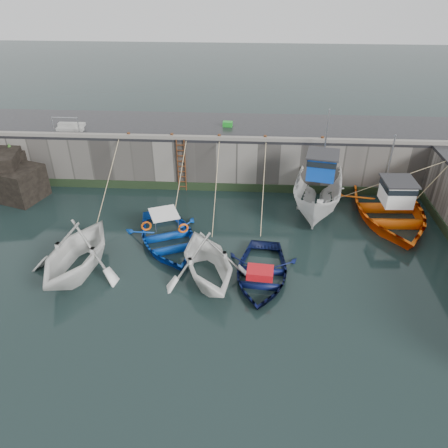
# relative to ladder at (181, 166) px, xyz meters

# --- Properties ---
(ground) EXTENTS (120.00, 120.00, 0.00)m
(ground) POSITION_rel_ladder_xyz_m (2.00, -9.91, -1.59)
(ground) COLOR black
(ground) RESTS_ON ground
(quay_back) EXTENTS (30.00, 5.00, 3.00)m
(quay_back) POSITION_rel_ladder_xyz_m (2.00, 2.59, -0.09)
(quay_back) COLOR slate
(quay_back) RESTS_ON ground
(road_back) EXTENTS (30.00, 5.00, 0.16)m
(road_back) POSITION_rel_ladder_xyz_m (2.00, 2.59, 1.49)
(road_back) COLOR black
(road_back) RESTS_ON quay_back
(kerb_back) EXTENTS (30.00, 0.30, 0.20)m
(kerb_back) POSITION_rel_ladder_xyz_m (2.00, 0.24, 1.67)
(kerb_back) COLOR slate
(kerb_back) RESTS_ON road_back
(algae_back) EXTENTS (30.00, 0.08, 0.50)m
(algae_back) POSITION_rel_ladder_xyz_m (2.00, 0.05, -1.34)
(algae_back) COLOR black
(algae_back) RESTS_ON ground
(ladder) EXTENTS (0.51, 0.08, 3.20)m
(ladder) POSITION_rel_ladder_xyz_m (0.00, 0.00, 0.00)
(ladder) COLOR #3F1E0F
(ladder) RESTS_ON ground
(boat_near_white) EXTENTS (5.22, 5.80, 2.71)m
(boat_near_white) POSITION_rel_ladder_xyz_m (-3.58, -8.00, -1.59)
(boat_near_white) COLOR white
(boat_near_white) RESTS_ON ground
(boat_near_white_rope) EXTENTS (0.04, 6.16, 3.10)m
(boat_near_white_rope) POSITION_rel_ladder_xyz_m (-3.58, -2.71, -1.59)
(boat_near_white_rope) COLOR tan
(boat_near_white_rope) RESTS_ON ground
(boat_near_blue) EXTENTS (5.60, 6.45, 1.12)m
(boat_near_blue) POSITION_rel_ladder_xyz_m (0.05, -5.60, -1.59)
(boat_near_blue) COLOR #0B3FAD
(boat_near_blue) RESTS_ON ground
(boat_near_blue_rope) EXTENTS (0.04, 4.12, 3.10)m
(boat_near_blue_rope) POSITION_rel_ladder_xyz_m (0.05, -1.51, -1.59)
(boat_near_blue_rope) COLOR tan
(boat_near_blue_rope) RESTS_ON ground
(boat_near_blacktrim) EXTENTS (5.50, 5.87, 2.49)m
(boat_near_blacktrim) POSITION_rel_ladder_xyz_m (2.25, -8.21, -1.59)
(boat_near_blacktrim) COLOR white
(boat_near_blacktrim) RESTS_ON ground
(boat_near_blacktrim_rope) EXTENTS (0.04, 6.36, 3.10)m
(boat_near_blacktrim_rope) POSITION_rel_ladder_xyz_m (2.25, -2.81, -1.59)
(boat_near_blacktrim_rope) COLOR tan
(boat_near_blacktrim_rope) RESTS_ON ground
(boat_near_navy) EXTENTS (3.83, 5.06, 0.99)m
(boat_near_navy) POSITION_rel_ladder_xyz_m (4.59, -8.01, -1.59)
(boat_near_navy) COLOR #09103A
(boat_near_navy) RESTS_ON ground
(boat_near_navy_rope) EXTENTS (0.04, 6.17, 3.10)m
(boat_near_navy_rope) POSITION_rel_ladder_xyz_m (4.59, -2.71, -1.59)
(boat_near_navy_rope) COLOR tan
(boat_near_navy_rope) RESTS_ON ground
(boat_far_white) EXTENTS (3.87, 7.19, 5.63)m
(boat_far_white) POSITION_rel_ladder_xyz_m (7.78, -1.82, -0.49)
(boat_far_white) COLOR silver
(boat_far_white) RESTS_ON ground
(boat_far_orange) EXTENTS (5.57, 7.60, 4.53)m
(boat_far_orange) POSITION_rel_ladder_xyz_m (11.50, -2.42, -1.10)
(boat_far_orange) COLOR #FF620D
(boat_far_orange) RESTS_ON ground
(fish_crate) EXTENTS (0.60, 0.40, 0.30)m
(fish_crate) POSITION_rel_ladder_xyz_m (2.57, 2.49, 1.72)
(fish_crate) COLOR #1A8F23
(fish_crate) RESTS_ON road_back
(railing) EXTENTS (1.60, 1.05, 1.00)m
(railing) POSITION_rel_ladder_xyz_m (-6.75, 1.33, 1.77)
(railing) COLOR #A5A8AD
(railing) RESTS_ON road_back
(bollard_a) EXTENTS (0.18, 0.18, 0.28)m
(bollard_a) POSITION_rel_ladder_xyz_m (-3.00, 0.34, 1.71)
(bollard_a) COLOR #3F1E0F
(bollard_a) RESTS_ON road_back
(bollard_b) EXTENTS (0.18, 0.18, 0.28)m
(bollard_b) POSITION_rel_ladder_xyz_m (-0.50, 0.34, 1.71)
(bollard_b) COLOR #3F1E0F
(bollard_b) RESTS_ON road_back
(bollard_c) EXTENTS (0.18, 0.18, 0.28)m
(bollard_c) POSITION_rel_ladder_xyz_m (2.20, 0.34, 1.71)
(bollard_c) COLOR #3F1E0F
(bollard_c) RESTS_ON road_back
(bollard_d) EXTENTS (0.18, 0.18, 0.28)m
(bollard_d) POSITION_rel_ladder_xyz_m (4.80, 0.34, 1.71)
(bollard_d) COLOR #3F1E0F
(bollard_d) RESTS_ON road_back
(bollard_e) EXTENTS (0.18, 0.18, 0.28)m
(bollard_e) POSITION_rel_ladder_xyz_m (8.00, 0.34, 1.71)
(bollard_e) COLOR #3F1E0F
(bollard_e) RESTS_ON road_back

